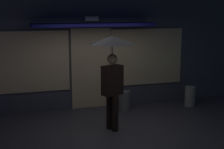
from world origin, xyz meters
name	(u,v)px	position (x,y,z in m)	size (l,w,h in m)	color
ground_plane	(115,134)	(0.00, 0.00, 0.00)	(18.00, 18.00, 0.00)	#423F44
building_facade	(89,38)	(0.00, 2.34, 1.91)	(10.15, 1.00, 3.86)	#4C4C56
person_with_umbrella	(112,60)	(0.01, 0.28, 1.61)	(1.00, 1.00, 2.13)	black
sidewalk_bollard	(124,101)	(0.76, 1.58, 0.27)	(0.29, 0.29, 0.54)	slate
sidewalk_bollard_2	(190,96)	(2.67, 1.45, 0.28)	(0.29, 0.29, 0.56)	#9E998E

